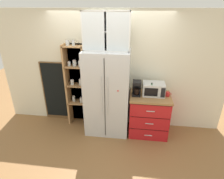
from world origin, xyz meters
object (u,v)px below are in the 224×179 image
(mug_red, at_px, (168,94))
(bottle_green, at_px, (151,91))
(microwave, at_px, (154,89))
(coffee_maker, at_px, (137,88))
(mug_charcoal, at_px, (151,94))
(chalkboard_menu, at_px, (55,92))
(bottle_clear, at_px, (151,91))
(refrigerator, at_px, (107,93))

(mug_red, relative_size, bottle_green, 0.39)
(microwave, bearing_deg, coffee_maker, -172.98)
(microwave, height_order, coffee_maker, coffee_maker)
(microwave, bearing_deg, bottle_green, -119.73)
(microwave, distance_m, mug_red, 0.30)
(mug_red, height_order, bottle_green, bottle_green)
(mug_red, distance_m, mug_charcoal, 0.35)
(chalkboard_menu, bearing_deg, coffee_maker, -8.42)
(mug_red, relative_size, chalkboard_menu, 0.08)
(bottle_green, distance_m, bottle_clear, 0.02)
(mug_charcoal, xyz_separation_m, bottle_clear, (-0.00, 0.01, 0.06))
(refrigerator, distance_m, bottle_green, 0.90)
(mug_charcoal, bearing_deg, bottle_clear, 96.77)
(coffee_maker, distance_m, bottle_green, 0.29)
(chalkboard_menu, bearing_deg, mug_charcoal, -8.83)
(mug_red, bearing_deg, coffee_maker, -178.85)
(coffee_maker, distance_m, mug_charcoal, 0.31)
(coffee_maker, xyz_separation_m, bottle_green, (0.29, -0.05, -0.02))
(mug_red, relative_size, mug_charcoal, 0.95)
(mug_charcoal, relative_size, bottle_green, 0.41)
(coffee_maker, relative_size, mug_charcoal, 2.53)
(mug_red, bearing_deg, mug_charcoal, -168.12)
(mug_charcoal, distance_m, chalkboard_menu, 2.23)
(mug_red, height_order, chalkboard_menu, chalkboard_menu)
(mug_red, height_order, bottle_clear, bottle_clear)
(coffee_maker, bearing_deg, bottle_clear, -9.13)
(refrigerator, xyz_separation_m, bottle_green, (0.89, -0.04, 0.13))
(bottle_green, distance_m, chalkboard_menu, 2.23)
(microwave, xyz_separation_m, mug_charcoal, (-0.05, -0.10, -0.08))
(bottle_green, bearing_deg, chalkboard_menu, 171.33)
(coffee_maker, height_order, bottle_clear, coffee_maker)
(microwave, relative_size, coffee_maker, 1.42)
(microwave, relative_size, mug_red, 3.76)
(microwave, xyz_separation_m, mug_red, (0.29, -0.03, -0.08))
(mug_charcoal, xyz_separation_m, chalkboard_menu, (-2.19, 0.34, -0.23))
(refrigerator, relative_size, coffee_maker, 5.85)
(refrigerator, bearing_deg, bottle_clear, -2.01)
(bottle_green, xyz_separation_m, bottle_clear, (0.00, 0.01, -0.02))
(chalkboard_menu, bearing_deg, bottle_clear, -8.51)
(bottle_clear, height_order, chalkboard_menu, chalkboard_menu)
(coffee_maker, bearing_deg, bottle_green, -10.34)
(mug_charcoal, distance_m, bottle_green, 0.08)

